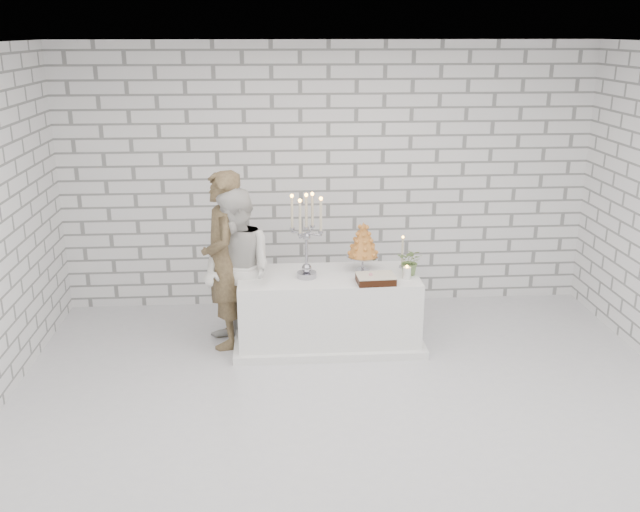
# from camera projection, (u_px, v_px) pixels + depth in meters

# --- Properties ---
(ground) EXTENTS (6.00, 5.00, 0.01)m
(ground) POSITION_uv_depth(u_px,v_px,m) (351.00, 407.00, 6.05)
(ground) COLOR silver
(ground) RESTS_ON ground
(ceiling) EXTENTS (6.00, 5.00, 0.01)m
(ceiling) POSITION_uv_depth(u_px,v_px,m) (357.00, 44.00, 5.13)
(ceiling) COLOR white
(ceiling) RESTS_ON ground
(wall_back) EXTENTS (6.00, 0.01, 3.00)m
(wall_back) POSITION_uv_depth(u_px,v_px,m) (328.00, 178.00, 7.96)
(wall_back) COLOR white
(wall_back) RESTS_ON ground
(wall_front) EXTENTS (6.00, 0.01, 3.00)m
(wall_front) POSITION_uv_depth(u_px,v_px,m) (417.00, 397.00, 3.22)
(wall_front) COLOR white
(wall_front) RESTS_ON ground
(cake_table) EXTENTS (1.80, 0.80, 0.75)m
(cake_table) POSITION_uv_depth(u_px,v_px,m) (328.00, 310.00, 7.17)
(cake_table) COLOR white
(cake_table) RESTS_ON ground
(groom) EXTENTS (0.52, 0.71, 1.81)m
(groom) POSITION_uv_depth(u_px,v_px,m) (223.00, 260.00, 7.02)
(groom) COLOR #493B29
(groom) RESTS_ON ground
(bride) EXTENTS (1.00, 1.01, 1.65)m
(bride) POSITION_uv_depth(u_px,v_px,m) (238.00, 271.00, 6.94)
(bride) COLOR silver
(bride) RESTS_ON ground
(candelabra) EXTENTS (0.44, 0.44, 0.86)m
(candelabra) POSITION_uv_depth(u_px,v_px,m) (306.00, 236.00, 6.86)
(candelabra) COLOR #9D9CA6
(candelabra) RESTS_ON cake_table
(croquembouche) EXTENTS (0.41, 0.41, 0.52)m
(croquembouche) POSITION_uv_depth(u_px,v_px,m) (363.00, 247.00, 7.11)
(croquembouche) COLOR #A56127
(croquembouche) RESTS_ON cake_table
(chocolate_cake) EXTENTS (0.38, 0.28, 0.08)m
(chocolate_cake) POSITION_uv_depth(u_px,v_px,m) (376.00, 279.00, 6.83)
(chocolate_cake) COLOR black
(chocolate_cake) RESTS_ON cake_table
(pillar_candle) EXTENTS (0.10, 0.10, 0.12)m
(pillar_candle) POSITION_uv_depth(u_px,v_px,m) (407.00, 273.00, 6.93)
(pillar_candle) COLOR white
(pillar_candle) RESTS_ON cake_table
(extra_taper) EXTENTS (0.08, 0.08, 0.32)m
(extra_taper) POSITION_uv_depth(u_px,v_px,m) (402.00, 253.00, 7.23)
(extra_taper) COLOR beige
(extra_taper) RESTS_ON cake_table
(flowers) EXTENTS (0.32, 0.30, 0.28)m
(flowers) POSITION_uv_depth(u_px,v_px,m) (411.00, 261.00, 7.03)
(flowers) COLOR #4A7C43
(flowers) RESTS_ON cake_table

